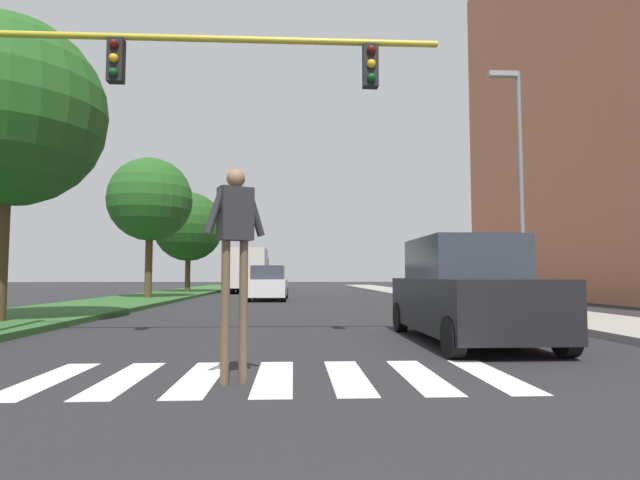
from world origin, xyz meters
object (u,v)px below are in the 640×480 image
truck_box_delivery (251,270)px  traffic_light_gantry (112,102)px  pedestrian_performer (235,239)px  tree_mid (6,112)px  sedan_distant (243,282)px  sedan_midblock (268,284)px  tree_far (150,200)px  street_lamp_right (518,167)px  sedan_far_horizon (261,281)px  suv_crossing (466,292)px  tree_distant (188,227)px

truck_box_delivery → traffic_light_gantry: bearing=-90.4°
truck_box_delivery → pedestrian_performer: bearing=-85.6°
tree_mid → sedan_distant: (3.49, 24.08, -4.52)m
sedan_midblock → truck_box_delivery: size_ratio=0.73×
traffic_light_gantry → pedestrian_performer: traffic_light_gantry is taller
tree_far → truck_box_delivery: 11.83m
tree_mid → sedan_midblock: 14.96m
street_lamp_right → pedestrian_performer: size_ratio=3.01×
sedan_distant → truck_box_delivery: truck_box_delivery is taller
street_lamp_right → truck_box_delivery: street_lamp_right is taller
tree_far → sedan_midblock: tree_far is taller
sedan_distant → sedan_far_horizon: sedan_far_horizon is taller
suv_crossing → truck_box_delivery: (-6.31, 26.90, 0.70)m
tree_distant → truck_box_delivery: bearing=14.6°
tree_mid → truck_box_delivery: (4.07, 23.69, -3.66)m
pedestrian_performer → tree_far: bearing=108.2°
sedan_distant → traffic_light_gantry: bearing=-89.2°
traffic_light_gantry → suv_crossing: size_ratio=1.84×
sedan_distant → suv_crossing: bearing=-75.8°
sedan_midblock → truck_box_delivery: bearing=99.5°
traffic_light_gantry → pedestrian_performer: 4.86m
tree_distant → sedan_far_horizon: size_ratio=1.63×
tree_far → traffic_light_gantry: 17.31m
tree_distant → sedan_distant: tree_distant is taller
traffic_light_gantry → sedan_far_horizon: bearing=89.5°
pedestrian_performer → sedan_midblock: 19.81m
tree_far → sedan_distant: 12.26m
tree_far → street_lamp_right: size_ratio=0.94×
truck_box_delivery → sedan_midblock: bearing=-80.5°
pedestrian_performer → street_lamp_right: bearing=50.6°
tree_mid → tree_far: 13.19m
sedan_distant → tree_distant: bearing=-157.8°
street_lamp_right → sedan_distant: size_ratio=1.71×
tree_mid → traffic_light_gantry: bearing=-43.4°
suv_crossing → sedan_midblock: suv_crossing is taller
tree_far → traffic_light_gantry: tree_far is taller
tree_mid → tree_far: size_ratio=1.07×
traffic_light_gantry → sedan_far_horizon: (0.33, 36.88, -3.55)m
tree_far → tree_mid: bearing=-89.4°
tree_mid → truck_box_delivery: bearing=80.3°
sedan_distant → sedan_far_horizon: bearing=85.7°
suv_crossing → sedan_distant: bearing=104.2°
sedan_midblock → street_lamp_right: bearing=-52.0°
traffic_light_gantry → suv_crossing: 7.37m
tree_distant → sedan_distant: (3.62, 1.48, -3.83)m
sedan_midblock → pedestrian_performer: bearing=-88.3°
sedan_midblock → tree_mid: bearing=-114.2°
sedan_midblock → sedan_far_horizon: (-1.68, 20.23, -0.01)m
sedan_far_horizon → truck_box_delivery: 9.59m
suv_crossing → sedan_far_horizon: size_ratio=1.10×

